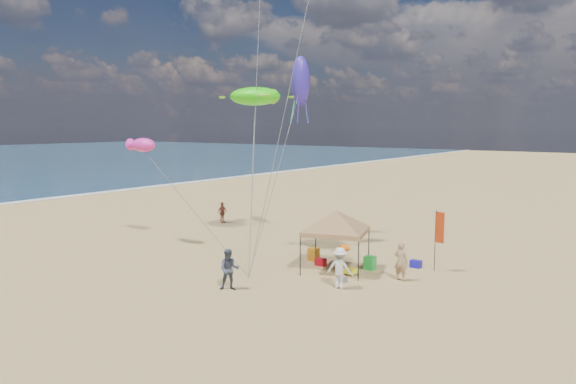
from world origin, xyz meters
name	(u,v)px	position (x,y,z in m)	size (l,w,h in m)	color
ground	(250,283)	(0.00, 0.00, 0.00)	(280.00, 280.00, 0.00)	tan
canopy_tent	(336,213)	(2.09, 4.23, 2.98)	(5.52, 5.52, 3.58)	black
feather_flag	(439,231)	(6.32, 7.14, 2.07)	(0.48, 0.06, 3.11)	black
cooler_red	(321,262)	(0.93, 4.63, 0.19)	(0.54, 0.38, 0.38)	#B00E18
cooler_blue	(416,264)	(5.14, 7.21, 0.19)	(0.54, 0.38, 0.38)	#16139D
bag_navy	(342,270)	(2.63, 3.97, 0.18)	(0.36, 0.36, 0.60)	#0C1138
bag_orange	(344,248)	(0.24, 8.23, 0.18)	(0.36, 0.36, 0.60)	orange
chair_green	(370,263)	(3.40, 5.45, 0.35)	(0.50, 0.50, 0.70)	green
chair_yellow	(313,254)	(0.05, 5.28, 0.35)	(0.50, 0.50, 0.70)	orange
crate_grey	(343,279)	(3.42, 2.70, 0.14)	(0.34, 0.30, 0.28)	slate
beach_cart	(347,270)	(2.90, 4.01, 0.20)	(0.90, 0.50, 0.24)	yellow
person_near_a	(401,261)	(5.49, 4.59, 0.93)	(0.68, 0.45, 1.87)	#A3805D
person_near_b	(229,270)	(-0.08, -1.32, 0.93)	(0.91, 0.71, 1.86)	#383F4D
person_near_c	(340,268)	(3.82, 1.75, 0.94)	(1.22, 0.70, 1.89)	silver
person_far_a	(222,212)	(-11.86, 10.71, 0.80)	(0.93, 0.39, 1.59)	#9D523C
turtle_kite	(255,96)	(-4.68, 6.06, 9.03)	(3.23, 2.58, 1.08)	#2EF90C
fish_kite	(143,145)	(-10.75, 2.66, 6.14)	(1.95, 0.97, 0.87)	#EA2CA9
squid_kite	(301,81)	(-3.02, 8.38, 9.98)	(1.14, 1.14, 2.97)	#3522A6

